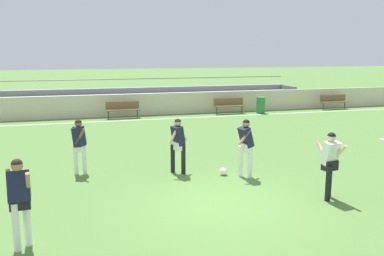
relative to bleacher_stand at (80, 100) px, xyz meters
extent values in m
plane|color=#517A38|center=(2.98, -15.91, -0.77)|extent=(160.00, 160.00, 0.00)
cube|color=white|center=(2.98, -3.26, -0.77)|extent=(44.00, 0.12, 0.01)
cube|color=beige|center=(2.98, -1.69, -0.16)|extent=(48.00, 0.16, 1.22)
cube|color=#B2B2B7|center=(0.00, -0.87, -0.44)|extent=(27.01, 0.36, 0.08)
cube|color=slate|center=(0.00, -1.07, -0.61)|extent=(27.01, 0.04, 0.33)
cube|color=#B2B2B7|center=(0.00, -0.27, -0.11)|extent=(27.01, 0.36, 0.08)
cube|color=slate|center=(0.00, -0.47, -0.27)|extent=(27.01, 0.04, 0.33)
cube|color=#B2B2B7|center=(0.00, 0.33, 0.22)|extent=(27.01, 0.36, 0.08)
cube|color=slate|center=(0.00, 0.13, 0.06)|extent=(27.01, 0.04, 0.33)
cube|color=#B2B2B7|center=(0.00, 0.93, 0.55)|extent=(27.01, 0.36, 0.08)
cube|color=slate|center=(0.00, 0.73, 0.39)|extent=(27.01, 0.04, 0.33)
cube|color=slate|center=(13.41, 0.03, -0.11)|extent=(0.20, 2.16, 1.32)
cylinder|color=slate|center=(0.00, 1.18, 1.10)|extent=(27.01, 0.06, 0.06)
cube|color=brown|center=(15.32, -2.50, -0.32)|extent=(1.80, 0.40, 0.06)
cube|color=brown|center=(15.32, -2.32, -0.07)|extent=(1.80, 0.05, 0.40)
cylinder|color=#47474C|center=(14.54, -2.50, -0.55)|extent=(0.07, 0.07, 0.45)
cylinder|color=#47474C|center=(16.10, -2.50, -0.55)|extent=(0.07, 0.07, 0.45)
cube|color=brown|center=(8.33, -2.50, -0.32)|extent=(1.80, 0.40, 0.06)
cube|color=brown|center=(8.33, -2.32, -0.07)|extent=(1.80, 0.05, 0.40)
cylinder|color=#47474C|center=(7.55, -2.50, -0.55)|extent=(0.07, 0.07, 0.45)
cylinder|color=#47474C|center=(9.11, -2.50, -0.55)|extent=(0.07, 0.07, 0.45)
cube|color=brown|center=(2.20, -2.50, -0.32)|extent=(1.80, 0.40, 0.06)
cube|color=brown|center=(2.20, -2.32, -0.07)|extent=(1.80, 0.05, 0.40)
cylinder|color=#47474C|center=(1.42, -2.50, -0.55)|extent=(0.07, 0.07, 0.45)
cylinder|color=#47474C|center=(2.98, -2.50, -0.55)|extent=(0.07, 0.07, 0.45)
cylinder|color=#2D7F3D|center=(10.17, -2.77, -0.30)|extent=(0.51, 0.51, 0.95)
cylinder|color=black|center=(2.47, -13.07, -0.34)|extent=(0.13, 0.13, 0.85)
cylinder|color=black|center=(2.73, -13.31, -0.34)|extent=(0.13, 0.13, 0.85)
cube|color=white|center=(2.60, -13.19, 0.06)|extent=(0.31, 0.41, 0.24)
cube|color=#191E38|center=(2.60, -13.19, 0.36)|extent=(0.40, 0.45, 0.59)
cylinder|color=#D6A884|center=(2.76, -13.05, 0.40)|extent=(0.35, 0.17, 0.48)
cylinder|color=#D6A884|center=(2.44, -13.33, 0.40)|extent=(0.35, 0.17, 0.48)
sphere|color=#D6A884|center=(2.60, -13.19, 0.75)|extent=(0.21, 0.21, 0.21)
sphere|color=black|center=(2.60, -13.19, 0.77)|extent=(0.20, 0.20, 0.20)
cylinder|color=white|center=(4.25, -13.97, -0.33)|extent=(0.13, 0.13, 0.89)
cylinder|color=white|center=(4.47, -14.15, -0.33)|extent=(0.13, 0.13, 0.89)
cube|color=white|center=(4.36, -14.06, 0.10)|extent=(0.26, 0.39, 0.24)
cube|color=#191E38|center=(4.36, -14.06, 0.40)|extent=(0.41, 0.42, 0.60)
cylinder|color=#A87A5B|center=(4.47, -13.89, 0.43)|extent=(0.41, 0.13, 0.44)
cylinder|color=#A87A5B|center=(4.25, -14.23, 0.43)|extent=(0.41, 0.13, 0.44)
sphere|color=#A87A5B|center=(4.36, -14.06, 0.78)|extent=(0.21, 0.21, 0.21)
sphere|color=black|center=(4.36, -14.06, 0.80)|extent=(0.20, 0.20, 0.20)
cylinder|color=white|center=(-1.35, -17.09, -0.32)|extent=(0.13, 0.13, 0.90)
cylinder|color=white|center=(-1.18, -16.92, -0.32)|extent=(0.13, 0.13, 0.90)
cube|color=black|center=(-1.27, -17.00, 0.11)|extent=(0.38, 0.26, 0.24)
cube|color=#191E38|center=(-1.27, -17.00, 0.41)|extent=(0.42, 0.42, 0.60)
cylinder|color=#A87A5B|center=(-1.44, -16.92, 0.45)|extent=(0.10, 0.27, 0.51)
cylinder|color=#A87A5B|center=(-1.09, -17.09, 0.45)|extent=(0.10, 0.27, 0.51)
sphere|color=#A87A5B|center=(-1.27, -17.00, 0.79)|extent=(0.21, 0.21, 0.21)
sphere|color=black|center=(-1.27, -17.00, 0.81)|extent=(0.20, 0.20, 0.20)
cylinder|color=black|center=(5.69, -16.16, -0.34)|extent=(0.13, 0.13, 0.87)
cylinder|color=black|center=(5.50, -16.41, -0.34)|extent=(0.13, 0.13, 0.87)
cube|color=black|center=(5.60, -16.29, 0.08)|extent=(0.39, 0.28, 0.24)
cube|color=white|center=(5.60, -16.29, 0.38)|extent=(0.43, 0.39, 0.59)
cylinder|color=beige|center=(5.76, -16.42, 0.41)|extent=(0.15, 0.41, 0.44)
cylinder|color=beige|center=(5.44, -16.16, 0.41)|extent=(0.15, 0.41, 0.44)
sphere|color=beige|center=(5.60, -16.29, 0.76)|extent=(0.21, 0.21, 0.21)
sphere|color=black|center=(5.60, -16.29, 0.78)|extent=(0.20, 0.20, 0.20)
cylinder|color=white|center=(-0.30, -12.46, -0.35)|extent=(0.13, 0.13, 0.84)
cylinder|color=white|center=(-0.06, -12.50, -0.35)|extent=(0.13, 0.13, 0.84)
cube|color=white|center=(-0.18, -12.48, 0.05)|extent=(0.37, 0.42, 0.24)
cube|color=#191E38|center=(-0.18, -12.48, 0.35)|extent=(0.43, 0.47, 0.58)
cylinder|color=brown|center=(-0.21, -12.29, 0.39)|extent=(0.34, 0.23, 0.48)
cylinder|color=brown|center=(-0.15, -12.67, 0.39)|extent=(0.34, 0.23, 0.48)
sphere|color=brown|center=(-0.18, -12.48, 0.73)|extent=(0.21, 0.21, 0.21)
sphere|color=black|center=(-0.18, -12.48, 0.75)|extent=(0.20, 0.20, 0.20)
sphere|color=white|center=(3.82, -13.75, -0.66)|extent=(0.22, 0.22, 0.22)
camera|label=1|loc=(-0.21, -24.55, 2.76)|focal=38.38mm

